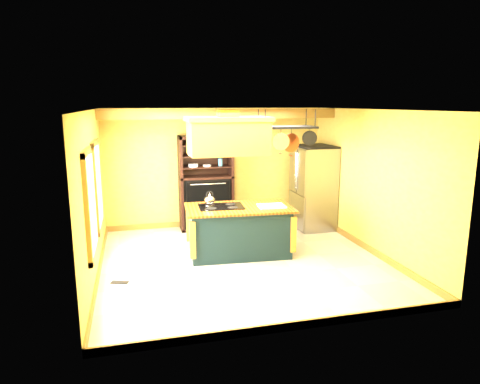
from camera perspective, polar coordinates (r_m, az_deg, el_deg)
name	(u,v)px	position (r m, az deg, el deg)	size (l,w,h in m)	color
floor	(243,261)	(7.85, 0.38, -9.19)	(5.00, 5.00, 0.00)	beige
ceiling	(243,110)	(7.33, 0.41, 10.91)	(5.00, 5.00, 0.00)	white
wall_back	(216,168)	(9.88, -3.25, 3.27)	(5.00, 0.02, 2.70)	gold
wall_front	(295,228)	(5.16, 7.38, -4.77)	(5.00, 0.02, 2.70)	gold
wall_left	(93,196)	(7.28, -19.03, -0.46)	(0.02, 5.00, 2.70)	gold
wall_right	(371,182)	(8.45, 17.05, 1.30)	(0.02, 5.00, 2.70)	gold
ceiling_beam	(222,114)	(8.99, -2.36, 10.37)	(5.00, 0.15, 0.20)	olive
window_near	(90,204)	(6.48, -19.31, -1.47)	(0.06, 1.06, 1.56)	olive
window_far	(98,186)	(7.85, -18.46, 0.81)	(0.06, 1.06, 1.56)	olive
kitchen_island	(239,230)	(8.07, -0.15, -5.09)	(2.04, 1.22, 1.11)	black
range_hood	(228,135)	(7.70, -1.60, 7.63)	(1.49, 0.84, 0.80)	#AC862B
pot_rack	(286,132)	(8.01, 6.20, 7.94)	(1.12, 0.53, 0.81)	black
refrigerator	(313,189)	(9.81, 9.72, 0.39)	(0.80, 0.94, 1.85)	gray
hutch	(206,192)	(9.70, -4.57, -0.03)	(1.19, 0.54, 2.11)	black
floor_register	(120,282)	(7.23, -15.73, -11.52)	(0.28, 0.12, 0.01)	black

